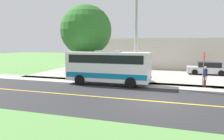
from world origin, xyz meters
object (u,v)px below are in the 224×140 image
pedestrian_with_bags (205,76)px  tree_curbside (86,30)px  commercial_building (156,52)px  stop_sign (204,63)px  shuttle_bus_front (108,66)px  street_light_pole (136,32)px  parked_car_near (208,69)px

pedestrian_with_bags → tree_curbside: size_ratio=0.23×
commercial_building → tree_curbside: bearing=-23.0°
stop_sign → tree_curbside: size_ratio=0.38×
pedestrian_with_bags → shuttle_bus_front: bearing=-81.2°
stop_sign → pedestrian_with_bags: bearing=15.4°
pedestrian_with_bags → commercial_building: commercial_building is taller
street_light_pole → tree_curbside: bearing=-113.7°
street_light_pole → shuttle_bus_front: bearing=-79.4°
street_light_pole → tree_curbside: size_ratio=1.09×
shuttle_bus_front → stop_sign: shuttle_bus_front is taller
street_light_pole → tree_curbside: street_light_pole is taller
stop_sign → commercial_building: (-15.30, -5.40, 0.19)m
pedestrian_with_bags → tree_curbside: (-1.71, -11.45, 4.02)m
shuttle_bus_front → commercial_building: bearing=171.6°
pedestrian_with_bags → street_light_pole: 6.82m
shuttle_bus_front → pedestrian_with_bags: (-1.24, 8.01, -0.70)m
shuttle_bus_front → commercial_building: commercial_building is taller
parked_car_near → tree_curbside: tree_curbside is taller
pedestrian_with_bags → stop_sign: stop_sign is taller
parked_car_near → tree_curbside: size_ratio=0.58×
street_light_pole → parked_car_near: 11.59m
commercial_building → stop_sign: bearing=19.5°
parked_car_near → street_light_pole: bearing=-39.0°
shuttle_bus_front → pedestrian_with_bags: bearing=98.8°
stop_sign → parked_car_near: 7.50m
street_light_pole → parked_car_near: size_ratio=1.87×
pedestrian_with_bags → street_light_pole: size_ratio=0.21×
shuttle_bus_front → parked_car_near: shuttle_bus_front is taller
shuttle_bus_front → tree_curbside: tree_curbside is taller
shuttle_bus_front → street_light_pole: size_ratio=0.89×
shuttle_bus_front → street_light_pole: street_light_pole is taller
stop_sign → parked_car_near: bearing=170.1°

